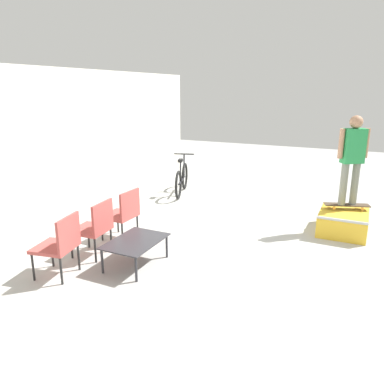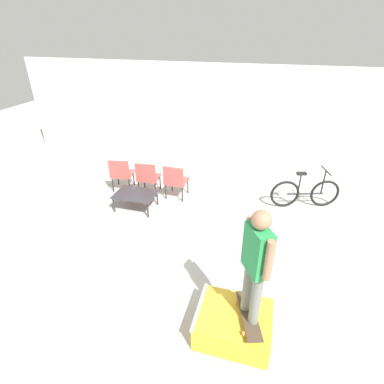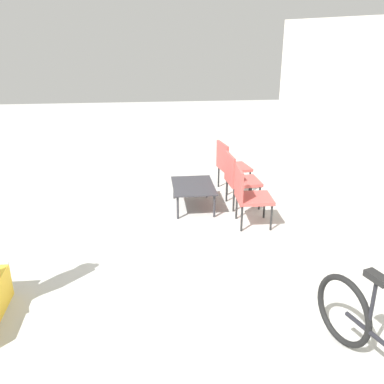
% 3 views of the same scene
% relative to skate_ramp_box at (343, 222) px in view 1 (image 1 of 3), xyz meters
% --- Properties ---
extents(ground_plane, '(24.00, 24.00, 0.00)m').
position_rel_skate_ramp_box_xyz_m(ground_plane, '(-1.68, 1.34, -0.20)').
color(ground_plane, '#A8A8A3').
extents(house_wall_back, '(12.00, 0.06, 3.00)m').
position_rel_skate_ramp_box_xyz_m(house_wall_back, '(-1.68, 5.63, 1.30)').
color(house_wall_back, white).
rests_on(house_wall_back, ground_plane).
extents(skate_ramp_box, '(1.04, 0.83, 0.42)m').
position_rel_skate_ramp_box_xyz_m(skate_ramp_box, '(0.00, 0.00, 0.00)').
color(skate_ramp_box, gold).
rests_on(skate_ramp_box, ground_plane).
extents(skateboard_on_ramp, '(0.45, 0.83, 0.07)m').
position_rel_skate_ramp_box_xyz_m(skateboard_on_ramp, '(0.19, -0.02, 0.28)').
color(skateboard_on_ramp, '#473828').
rests_on(skateboard_on_ramp, skate_ramp_box).
extents(person_skater, '(0.38, 0.49, 1.63)m').
position_rel_skate_ramp_box_xyz_m(person_skater, '(0.19, -0.02, 1.25)').
color(person_skater, gray).
rests_on(person_skater, skateboard_on_ramp).
extents(coffee_table, '(0.96, 0.68, 0.39)m').
position_rel_skate_ramp_box_xyz_m(coffee_table, '(-2.77, 2.71, 0.16)').
color(coffee_table, '#2D2D33').
rests_on(coffee_table, ground_plane).
extents(patio_chair_left, '(0.61, 0.61, 0.90)m').
position_rel_skate_ramp_box_xyz_m(patio_chair_left, '(-3.50, 3.45, 0.31)').
color(patio_chair_left, black).
rests_on(patio_chair_left, ground_plane).
extents(patio_chair_center, '(0.56, 0.56, 0.90)m').
position_rel_skate_ramp_box_xyz_m(patio_chair_center, '(-2.76, 3.45, 0.31)').
color(patio_chair_center, black).
rests_on(patio_chair_center, ground_plane).
extents(patio_chair_right, '(0.54, 0.54, 0.90)m').
position_rel_skate_ramp_box_xyz_m(patio_chair_right, '(-2.01, 3.45, 0.31)').
color(patio_chair_right, black).
rests_on(patio_chair_right, ground_plane).
extents(bicycle, '(1.60, 0.65, 0.97)m').
position_rel_skate_ramp_box_xyz_m(bicycle, '(1.09, 3.90, 0.17)').
color(bicycle, black).
rests_on(bicycle, ground_plane).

